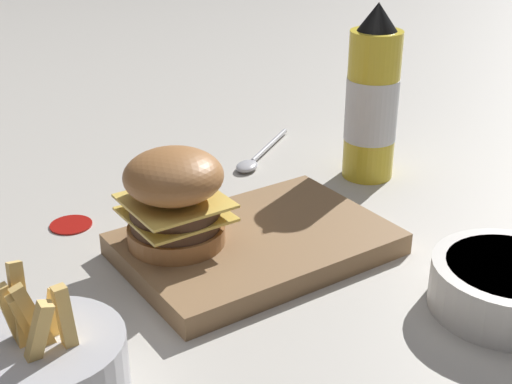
{
  "coord_description": "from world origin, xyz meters",
  "views": [
    {
      "loc": [
        0.36,
        0.62,
        0.39
      ],
      "look_at": [
        -0.02,
        0.06,
        0.07
      ],
      "focal_mm": 50.0,
      "sensor_mm": 36.0,
      "label": 1
    }
  ],
  "objects_px": {
    "fries_basket": "(51,376)",
    "spoon": "(255,159)",
    "burger": "(175,197)",
    "ketchup_bottle": "(372,101)",
    "side_bowl": "(508,285)",
    "serving_board": "(256,244)"
  },
  "relations": [
    {
      "from": "fries_basket",
      "to": "ketchup_bottle",
      "type": "bearing_deg",
      "value": -157.61
    },
    {
      "from": "serving_board",
      "to": "burger",
      "type": "relative_size",
      "value": 2.73
    },
    {
      "from": "spoon",
      "to": "serving_board",
      "type": "bearing_deg",
      "value": 22.55
    },
    {
      "from": "fries_basket",
      "to": "spoon",
      "type": "height_order",
      "value": "fries_basket"
    },
    {
      "from": "serving_board",
      "to": "side_bowl",
      "type": "distance_m",
      "value": 0.26
    },
    {
      "from": "side_bowl",
      "to": "spoon",
      "type": "relative_size",
      "value": 0.95
    },
    {
      "from": "ketchup_bottle",
      "to": "fries_basket",
      "type": "bearing_deg",
      "value": 22.39
    },
    {
      "from": "side_bowl",
      "to": "spoon",
      "type": "distance_m",
      "value": 0.43
    },
    {
      "from": "fries_basket",
      "to": "side_bowl",
      "type": "relative_size",
      "value": 0.88
    },
    {
      "from": "burger",
      "to": "fries_basket",
      "type": "relative_size",
      "value": 0.79
    },
    {
      "from": "fries_basket",
      "to": "side_bowl",
      "type": "xyz_separation_m",
      "value": [
        -0.41,
        0.1,
        -0.01
      ]
    },
    {
      "from": "burger",
      "to": "fries_basket",
      "type": "distance_m",
      "value": 0.25
    },
    {
      "from": "burger",
      "to": "fries_basket",
      "type": "height_order",
      "value": "fries_basket"
    },
    {
      "from": "ketchup_bottle",
      "to": "serving_board",
      "type": "bearing_deg",
      "value": 20.59
    },
    {
      "from": "spoon",
      "to": "fries_basket",
      "type": "bearing_deg",
      "value": 5.38
    },
    {
      "from": "side_bowl",
      "to": "fries_basket",
      "type": "bearing_deg",
      "value": -13.74
    },
    {
      "from": "burger",
      "to": "ketchup_bottle",
      "type": "xyz_separation_m",
      "value": [
        -0.32,
        -0.06,
        0.03
      ]
    },
    {
      "from": "fries_basket",
      "to": "spoon",
      "type": "bearing_deg",
      "value": -140.94
    },
    {
      "from": "serving_board",
      "to": "fries_basket",
      "type": "xyz_separation_m",
      "value": [
        0.27,
        0.12,
        0.03
      ]
    },
    {
      "from": "ketchup_bottle",
      "to": "spoon",
      "type": "bearing_deg",
      "value": -50.31
    },
    {
      "from": "ketchup_bottle",
      "to": "fries_basket",
      "type": "distance_m",
      "value": 0.56
    },
    {
      "from": "serving_board",
      "to": "side_bowl",
      "type": "relative_size",
      "value": 1.91
    }
  ]
}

